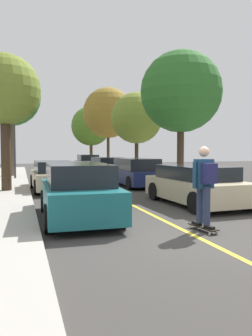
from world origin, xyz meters
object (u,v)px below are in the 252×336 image
(parked_car_right_far, at_px, (107,167))
(street_tree_right_far, at_px, (108,113))
(parked_car_left_nearest, at_px, (78,192))
(parked_car_left_near, at_px, (54,176))
(fire_hydrant, at_px, (216,185))
(skateboarder, at_px, (205,181))
(parked_car_right_nearest, at_px, (196,185))
(street_tree_right_farthest, at_px, (91,126))
(street_tree_right_near, at_px, (137,118))
(street_tree_right_nearest, at_px, (181,92))
(streetlamp, at_px, (14,131))
(parked_car_right_near, at_px, (136,172))
(skateboard, at_px, (203,227))
(street_tree_left_nearest, at_px, (5,90))
(street_tree_left_near, at_px, (10,96))
(parked_car_right_farthest, at_px, (88,163))

(parked_car_right_far, xyz_separation_m, street_tree_right_far, (1.99, 7.38, 4.50))
(parked_car_left_nearest, xyz_separation_m, parked_car_right_far, (4.12, 12.91, -0.06))
(parked_car_left_near, xyz_separation_m, fire_hydrant, (5.62, -4.17, -0.18))
(skateboarder, bearing_deg, parked_car_right_nearest, 63.06)
(street_tree_right_farthest, bearing_deg, parked_car_right_far, -97.61)
(parked_car_left_nearest, bearing_deg, street_tree_right_near, 64.16)
(fire_hydrant, bearing_deg, parked_car_right_nearest, -143.46)
(street_tree_right_nearest, bearing_deg, streetlamp, 142.70)
(parked_car_right_far, bearing_deg, fire_hydrant, -82.00)
(parked_car_right_near, xyz_separation_m, fire_hydrant, (1.50, -4.93, -0.20))
(fire_hydrant, xyz_separation_m, streetlamp, (-7.37, 9.92, 2.48))
(fire_hydrant, bearing_deg, street_tree_right_farthest, 88.89)
(parked_car_left_nearest, distance_m, parked_car_right_far, 13.55)
(street_tree_right_near, distance_m, skateboarder, 15.51)
(street_tree_right_farthest, bearing_deg, parked_car_right_nearest, -94.27)
(parked_car_left_nearest, bearing_deg, skateboarder, -41.33)
(parked_car_left_near, bearing_deg, skateboard, -74.01)
(street_tree_right_far, bearing_deg, streetlamp, -134.08)
(street_tree_left_nearest, distance_m, street_tree_right_near, 10.47)
(skateboard, bearing_deg, street_tree_right_farthest, 83.02)
(street_tree_right_nearest, distance_m, street_tree_right_farthest, 21.67)
(street_tree_left_near, bearing_deg, street_tree_left_nearest, -90.00)
(street_tree_right_near, distance_m, fire_hydrant, 10.98)
(parked_car_left_near, relative_size, street_tree_left_near, 0.58)
(parked_car_right_far, distance_m, parked_car_right_farthest, 6.81)
(parked_car_left_nearest, xyz_separation_m, street_tree_right_near, (6.12, 12.64, 3.27))
(parked_car_right_farthest, distance_m, street_tree_left_nearest, 15.42)
(street_tree_right_far, bearing_deg, skateboarder, -99.28)
(parked_car_right_farthest, bearing_deg, street_tree_left_nearest, -114.07)
(parked_car_left_near, bearing_deg, street_tree_right_near, 45.47)
(parked_car_right_far, bearing_deg, street_tree_right_nearest, -73.51)
(street_tree_left_nearest, bearing_deg, fire_hydrant, -26.36)
(street_tree_right_far, height_order, skateboard, street_tree_right_far)
(parked_car_left_nearest, relative_size, street_tree_right_farthest, 0.62)
(skateboarder, bearing_deg, street_tree_left_near, 105.08)
(parked_car_right_nearest, height_order, street_tree_left_near, street_tree_left_near)
(parked_car_right_near, xyz_separation_m, street_tree_right_farthest, (1.99, 20.67, 3.81))
(parked_car_right_nearest, xyz_separation_m, street_tree_right_farthest, (2.00, 26.71, 3.85))
(street_tree_right_far, distance_m, skateboarder, 23.10)
(skateboarder, bearing_deg, street_tree_right_far, 80.72)
(parked_car_right_far, height_order, streetlamp, streetlamp)
(parked_car_right_nearest, bearing_deg, parked_car_left_near, 127.96)
(street_tree_right_near, relative_size, fire_hydrant, 7.99)
(parked_car_right_farthest, height_order, street_tree_right_near, street_tree_right_near)
(street_tree_right_farthest, bearing_deg, street_tree_left_nearest, -110.40)
(street_tree_right_far, xyz_separation_m, streetlamp, (-7.87, -8.13, -2.19))
(parked_car_right_nearest, height_order, skateboarder, skateboarder)
(street_tree_right_nearest, height_order, skateboarder, street_tree_right_nearest)
(street_tree_left_nearest, xyz_separation_m, street_tree_left_near, (0.00, 8.33, 1.05))
(streetlamp, distance_m, skateboard, 15.17)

